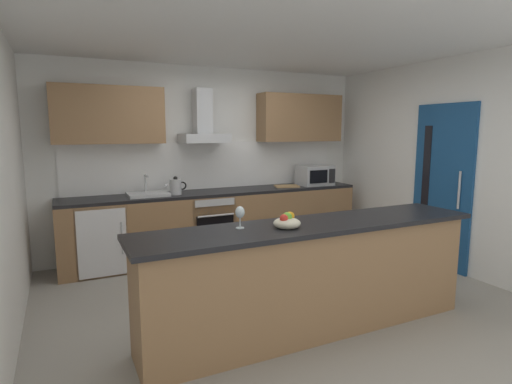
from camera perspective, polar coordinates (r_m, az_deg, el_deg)
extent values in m
cube|color=gray|center=(4.50, 2.33, -14.11)|extent=(5.69, 4.79, 0.02)
cube|color=white|center=(4.24, 2.55, 20.63)|extent=(5.69, 4.79, 0.02)
cube|color=white|center=(5.96, -6.50, 4.45)|extent=(5.69, 0.12, 2.60)
cube|color=white|center=(5.71, 24.28, 3.57)|extent=(0.12, 4.79, 2.60)
cube|color=white|center=(5.90, -6.25, 3.72)|extent=(3.98, 0.02, 0.66)
cube|color=olive|center=(5.74, -5.09, -4.49)|extent=(4.13, 0.60, 0.86)
cube|color=black|center=(5.65, -5.15, -0.04)|extent=(4.13, 0.60, 0.04)
cube|color=olive|center=(3.62, 7.84, -12.01)|extent=(2.97, 0.52, 0.91)
cube|color=black|center=(3.48, 8.01, -4.62)|extent=(3.07, 0.64, 0.04)
cube|color=olive|center=(5.42, -19.85, 10.05)|extent=(1.32, 0.32, 0.70)
cube|color=olive|center=(6.34, 6.13, 10.21)|extent=(1.32, 0.32, 0.70)
cube|color=navy|center=(5.60, 24.53, 0.64)|extent=(0.04, 0.85, 2.05)
cube|color=black|center=(5.73, 22.61, 1.94)|extent=(0.01, 0.11, 1.31)
cylinder|color=#B7BABC|center=(5.40, 26.46, 0.25)|extent=(0.03, 0.03, 0.45)
cube|color=slate|center=(5.65, -6.70, -4.40)|extent=(0.60, 0.56, 0.80)
cube|color=black|center=(5.40, -5.67, -5.70)|extent=(0.50, 0.02, 0.48)
cube|color=#B7BABC|center=(5.32, -5.73, -1.47)|extent=(0.54, 0.02, 0.09)
cylinder|color=#B7BABC|center=(5.32, -5.58, -3.27)|extent=(0.49, 0.02, 0.02)
cube|color=white|center=(5.39, -20.91, -5.95)|extent=(0.58, 0.56, 0.85)
cube|color=silver|center=(5.11, -20.63, -6.72)|extent=(0.55, 0.02, 0.80)
cylinder|color=#B7BABC|center=(5.10, -18.15, -6.12)|extent=(0.02, 0.02, 0.38)
cube|color=#B7BABC|center=(6.29, 8.21, 2.34)|extent=(0.50, 0.36, 0.30)
cube|color=black|center=(6.10, 8.74, 2.13)|extent=(0.30, 0.02, 0.19)
cube|color=black|center=(6.24, 10.56, 2.23)|extent=(0.10, 0.01, 0.21)
cube|color=silver|center=(5.37, -14.84, -0.30)|extent=(0.50, 0.40, 0.04)
cylinder|color=#B7BABC|center=(5.48, -15.14, 1.00)|extent=(0.03, 0.03, 0.26)
cylinder|color=#B7BABC|center=(5.38, -15.03, 2.17)|extent=(0.03, 0.16, 0.03)
cylinder|color=#B7BABC|center=(5.39, -11.14, 0.70)|extent=(0.15, 0.15, 0.20)
sphere|color=black|center=(5.38, -11.17, 1.88)|extent=(0.06, 0.06, 0.06)
cone|color=#B7BABC|center=(5.36, -12.18, 1.06)|extent=(0.09, 0.04, 0.07)
torus|color=black|center=(5.41, -10.22, 0.87)|extent=(0.11, 0.02, 0.11)
cube|color=#B7BABC|center=(5.61, -7.24, 7.45)|extent=(0.62, 0.45, 0.12)
cube|color=#B7BABC|center=(5.66, -7.48, 11.10)|extent=(0.22, 0.22, 0.60)
cylinder|color=silver|center=(3.26, -2.24, -5.02)|extent=(0.07, 0.07, 0.01)
cylinder|color=silver|center=(3.25, -2.24, -4.19)|extent=(0.01, 0.01, 0.09)
ellipsoid|color=silver|center=(3.23, -2.25, -2.82)|extent=(0.08, 0.08, 0.10)
ellipsoid|color=beige|center=(3.28, 4.34, -4.36)|extent=(0.22, 0.22, 0.09)
sphere|color=red|center=(3.24, 3.91, -3.70)|extent=(0.07, 0.07, 0.07)
sphere|color=orange|center=(3.32, 4.76, -3.37)|extent=(0.07, 0.07, 0.07)
sphere|color=#66B233|center=(3.27, 4.35, -3.51)|extent=(0.08, 0.08, 0.08)
cube|color=tan|center=(6.04, 4.30, 0.82)|extent=(0.39, 0.30, 0.02)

